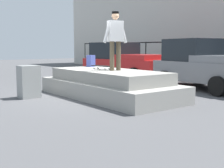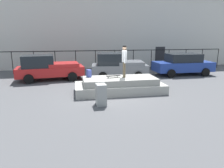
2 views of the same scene
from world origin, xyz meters
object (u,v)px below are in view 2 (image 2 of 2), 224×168
at_px(backpack, 89,73).
at_px(car_blue_sedan_far, 183,64).
at_px(skateboard, 113,76).
at_px(car_grey_pickup_mid, 118,66).
at_px(utility_box, 101,95).
at_px(car_red_pickup_near, 48,68).
at_px(skateboarder, 124,59).

distance_m(backpack, car_blue_sedan_far, 8.70).
distance_m(skateboard, car_grey_pickup_mid, 4.11).
relative_size(backpack, utility_box, 0.42).
height_order(car_red_pickup_near, car_blue_sedan_far, car_red_pickup_near).
xyz_separation_m(skateboarder, utility_box, (-1.58, -2.09, -1.36)).
bearing_deg(car_red_pickup_near, car_blue_sedan_far, 0.57).
bearing_deg(backpack, car_grey_pickup_mid, -54.23).
relative_size(skateboarder, backpack, 4.19).
relative_size(skateboard, car_red_pickup_near, 0.17).
bearing_deg(car_red_pickup_near, skateboard, -46.35).
relative_size(skateboarder, car_grey_pickup_mid, 0.41).
bearing_deg(skateboarder, skateboard, -174.39).
xyz_separation_m(skateboarder, car_blue_sedan_far, (5.89, 4.19, -0.97)).
bearing_deg(skateboarder, utility_box, -127.15).
height_order(skateboarder, car_red_pickup_near, skateboarder).
bearing_deg(skateboard, car_grey_pickup_mid, 74.72).
bearing_deg(car_red_pickup_near, skateboarder, -41.66).
distance_m(skateboarder, car_red_pickup_near, 6.21).
xyz_separation_m(skateboarder, car_grey_pickup_mid, (0.45, 3.90, -0.93)).
distance_m(backpack, car_red_pickup_near, 4.54).
bearing_deg(car_blue_sedan_far, backpack, -154.15).
xyz_separation_m(car_red_pickup_near, car_grey_pickup_mid, (5.04, -0.18, 0.03)).
xyz_separation_m(car_red_pickup_near, car_blue_sedan_far, (10.47, 0.10, -0.02)).
distance_m(car_red_pickup_near, car_blue_sedan_far, 10.47).
distance_m(skateboarder, car_grey_pickup_mid, 4.04).
xyz_separation_m(backpack, utility_box, (0.36, -2.48, -0.55)).
xyz_separation_m(skateboard, backpack, (-1.31, 0.46, 0.11)).
bearing_deg(backpack, car_blue_sedan_far, -84.11).
height_order(skateboard, backpack, backpack).
xyz_separation_m(car_grey_pickup_mid, car_blue_sedan_far, (5.44, 0.28, -0.04)).
bearing_deg(car_grey_pickup_mid, skateboard, -105.28).
xyz_separation_m(car_red_pickup_near, utility_box, (3.00, -6.17, -0.40)).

